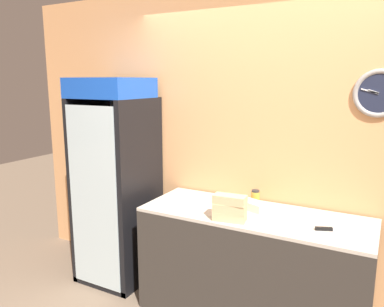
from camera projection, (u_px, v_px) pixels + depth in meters
name	position (u px, v px, depth m)	size (l,w,h in m)	color
wall_back	(271.00, 147.00, 3.15)	(5.20, 0.09, 2.70)	tan
prep_counter	(252.00, 266.00, 2.99)	(1.76, 0.67, 0.89)	#332D28
beverage_cooler	(119.00, 172.00, 3.56)	(0.63, 0.65, 1.93)	black
sandwich_stack_bottom	(229.00, 216.00, 2.75)	(0.25, 0.15, 0.06)	tan
sandwich_stack_middle	(230.00, 208.00, 2.74)	(0.25, 0.14, 0.06)	tan
sandwich_stack_top	(230.00, 199.00, 2.73)	(0.25, 0.13, 0.06)	tan
sandwich_flat_left	(253.00, 205.00, 2.99)	(0.26, 0.20, 0.07)	beige
chefs_knife	(335.00, 230.00, 2.57)	(0.36, 0.18, 0.02)	silver
condiment_jar	(255.00, 197.00, 3.11)	(0.07, 0.07, 0.12)	gold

